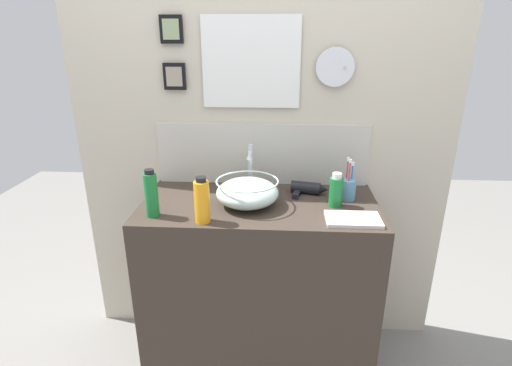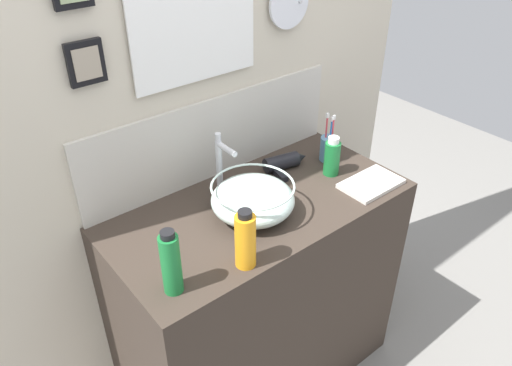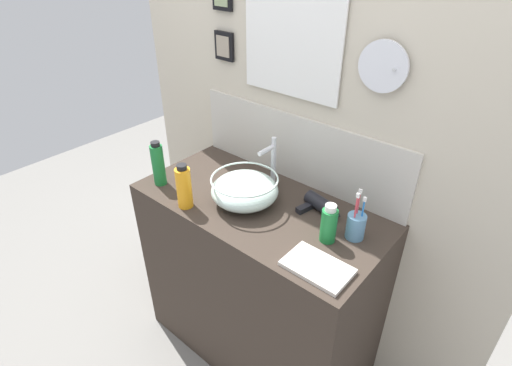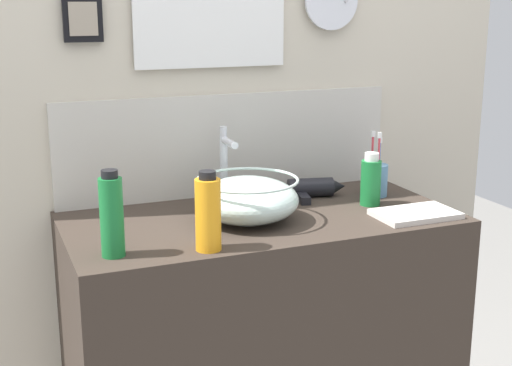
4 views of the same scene
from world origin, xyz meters
The scene contains 11 objects.
ground_plane centered at (0.00, 0.00, 0.00)m, with size 6.00×6.00×0.00m, color gray.
vanity_counter centered at (0.00, 0.00, 0.47)m, with size 1.11×0.55×0.94m, color #382D26.
back_panel centered at (0.00, 0.30, 1.29)m, with size 1.96×0.10×2.58m.
glass_bowl_sink centered at (-0.05, -0.03, 1.00)m, with size 0.29×0.29×0.12m.
faucet centered at (-0.05, 0.15, 1.07)m, with size 0.02×0.11×0.24m.
hair_drier centered at (0.23, 0.13, 0.96)m, with size 0.19×0.13×0.06m.
toothbrush_cup centered at (0.42, 0.07, 0.99)m, with size 0.07×0.07×0.21m.
soap_dispenser centered at (0.35, -0.01, 1.01)m, with size 0.06×0.06×0.16m.
shampoo_bottle centered at (-0.46, -0.17, 1.04)m, with size 0.06×0.06×0.21m.
spray_bottle centered at (-0.23, -0.21, 1.03)m, with size 0.06×0.06×0.20m.
hand_towel centered at (0.41, -0.17, 0.94)m, with size 0.23×0.15×0.02m, color silver.
Camera 3 is at (0.91, -1.08, 1.92)m, focal length 28.00 mm.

